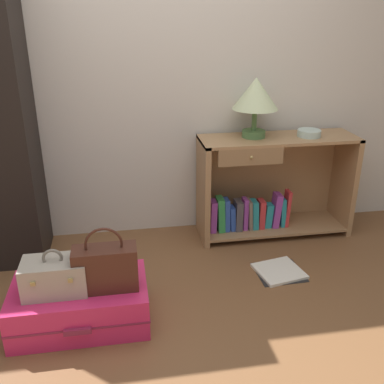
% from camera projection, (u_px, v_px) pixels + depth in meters
% --- Properties ---
extents(ground_plane, '(9.00, 9.00, 0.00)m').
position_uv_depth(ground_plane, '(184.00, 356.00, 2.24)').
color(ground_plane, brown).
extents(back_wall, '(6.40, 0.10, 2.60)m').
position_uv_depth(back_wall, '(151.00, 62.00, 3.10)').
color(back_wall, beige).
rests_on(back_wall, ground_plane).
extents(bookshelf, '(1.17, 0.39, 0.78)m').
position_uv_depth(bookshelf, '(268.00, 188.00, 3.37)').
color(bookshelf, '#A37A51').
rests_on(bookshelf, ground_plane).
extents(table_lamp, '(0.33, 0.33, 0.43)m').
position_uv_depth(table_lamp, '(256.00, 96.00, 3.09)').
color(table_lamp, '#4C7542').
rests_on(table_lamp, bookshelf).
extents(bowl, '(0.17, 0.17, 0.05)m').
position_uv_depth(bowl, '(309.00, 133.00, 3.21)').
color(bowl, silver).
rests_on(bowl, bookshelf).
extents(suitcase_large, '(0.75, 0.46, 0.24)m').
position_uv_depth(suitcase_large, '(81.00, 304.00, 2.43)').
color(suitcase_large, '#DB2860').
rests_on(suitcase_large, ground_plane).
extents(train_case, '(0.33, 0.21, 0.26)m').
position_uv_depth(train_case, '(55.00, 276.00, 2.30)').
color(train_case, '#A89E8E').
rests_on(train_case, suitcase_large).
extents(handbag, '(0.34, 0.14, 0.37)m').
position_uv_depth(handbag, '(106.00, 267.00, 2.32)').
color(handbag, '#472319').
rests_on(handbag, suitcase_large).
extents(open_book_on_floor, '(0.34, 0.33, 0.02)m').
position_uv_depth(open_book_on_floor, '(279.00, 271.00, 2.95)').
color(open_book_on_floor, white).
rests_on(open_book_on_floor, ground_plane).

